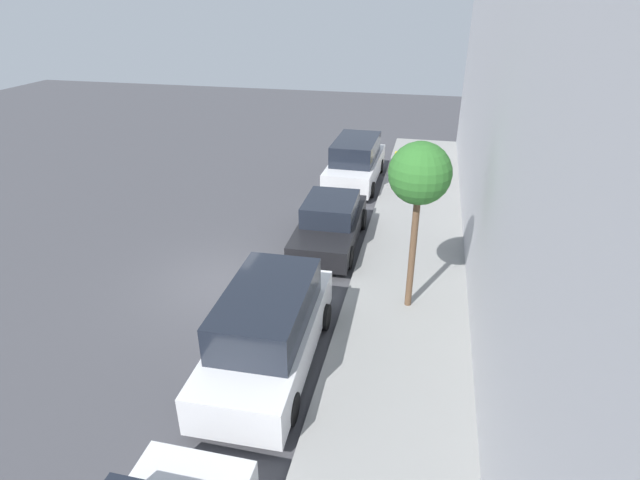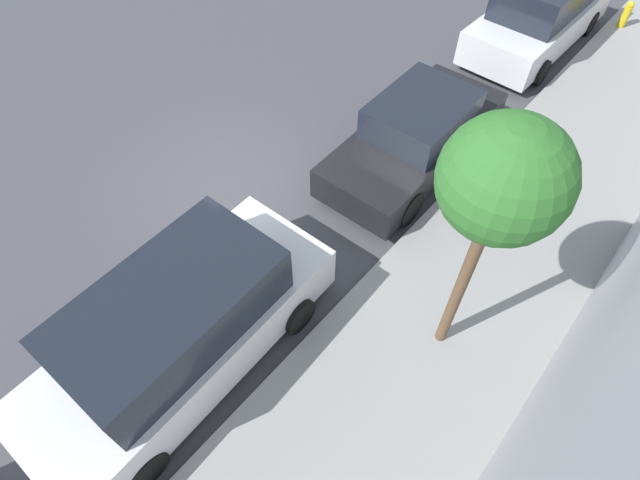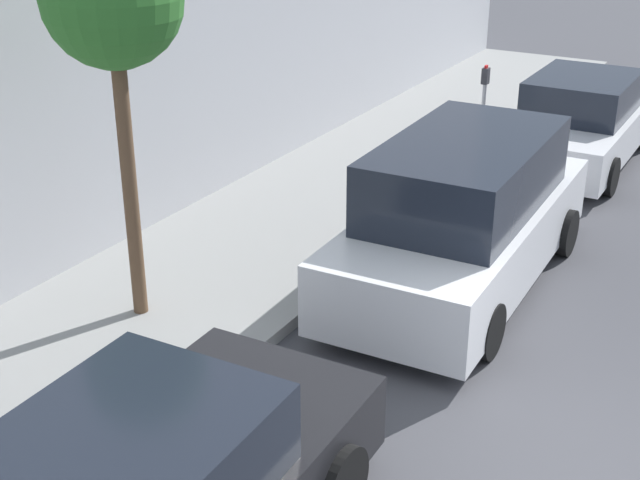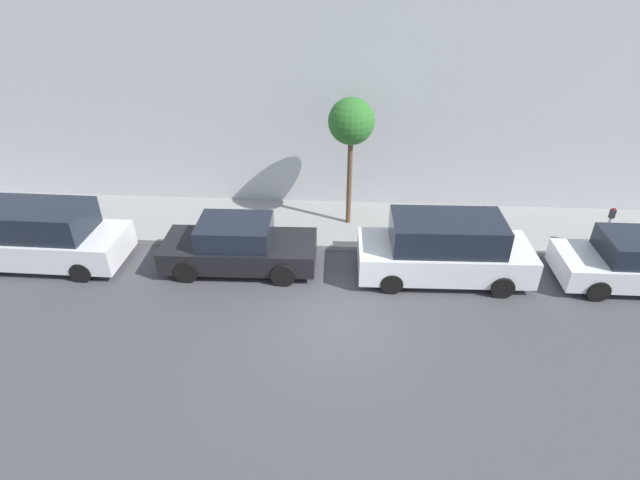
% 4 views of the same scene
% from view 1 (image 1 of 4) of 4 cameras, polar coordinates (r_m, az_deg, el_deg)
% --- Properties ---
extents(ground_plane, '(60.00, 60.00, 0.00)m').
position_cam_1_polar(ground_plane, '(14.43, -10.81, -4.76)').
color(ground_plane, '#424247').
extents(sidewalk, '(3.16, 32.00, 0.15)m').
position_cam_1_polar(sidewalk, '(13.39, 9.78, -6.99)').
color(sidewalk, gray).
rests_on(sidewalk, ground_plane).
extents(building_facade, '(2.00, 32.00, 10.97)m').
position_cam_1_polar(building_facade, '(11.62, 25.16, 14.73)').
color(building_facade, '#B7B7BC').
rests_on(building_facade, ground_plane).
extents(parked_minivan_second, '(2.02, 4.95, 1.90)m').
position_cam_1_polar(parked_minivan_second, '(10.89, -5.91, -10.07)').
color(parked_minivan_second, silver).
rests_on(parked_minivan_second, ground_plane).
extents(parked_sedan_third, '(1.92, 4.53, 1.54)m').
position_cam_1_polar(parked_sedan_third, '(15.97, 1.16, 1.89)').
color(parked_sedan_third, black).
rests_on(parked_sedan_third, ground_plane).
extents(parked_minivan_fourth, '(2.02, 4.93, 1.90)m').
position_cam_1_polar(parked_minivan_fourth, '(21.36, 4.08, 8.90)').
color(parked_minivan_fourth, silver).
rests_on(parked_minivan_fourth, ground_plane).
extents(street_tree, '(1.45, 1.45, 4.27)m').
position_cam_1_polar(street_tree, '(11.63, 11.33, 7.24)').
color(street_tree, brown).
rests_on(street_tree, sidewalk).
extents(fire_hydrant, '(0.20, 0.20, 0.69)m').
position_cam_1_polar(fire_hydrant, '(23.46, 8.71, 9.19)').
color(fire_hydrant, gold).
rests_on(fire_hydrant, sidewalk).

